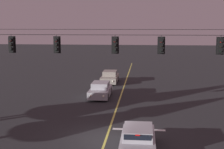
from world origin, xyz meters
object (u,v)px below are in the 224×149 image
object	(u,v)px
traffic_light_right_inner	(161,45)
car_oncoming_lead	(100,90)
traffic_light_rightmost	(221,46)
car_waiting_near_lane	(138,140)
car_oncoming_trailing	(110,77)
traffic_light_left_inner	(56,45)
traffic_light_centre	(115,45)
traffic_light_leftmost	(11,45)

from	to	relation	value
traffic_light_right_inner	car_oncoming_lead	size ratio (longest dim) A/B	0.28
traffic_light_rightmost	car_waiting_near_lane	xyz separation A→B (m)	(-4.99, -4.32, -4.75)
car_oncoming_trailing	traffic_light_right_inner	bearing A→B (deg)	-72.90
traffic_light_left_inner	traffic_light_right_inner	size ratio (longest dim) A/B	1.00
traffic_light_rightmost	car_waiting_near_lane	distance (m)	8.13
car_oncoming_lead	car_oncoming_trailing	bearing A→B (deg)	89.44
traffic_light_left_inner	traffic_light_centre	distance (m)	3.85
car_waiting_near_lane	traffic_light_leftmost	bearing A→B (deg)	153.16
traffic_light_leftmost	traffic_light_centre	distance (m)	6.92
car_waiting_near_lane	traffic_light_centre	bearing A→B (deg)	110.58
traffic_light_leftmost	traffic_light_centre	bearing A→B (deg)	0.00
traffic_light_left_inner	car_oncoming_trailing	xyz separation A→B (m)	(1.78, 16.36, -4.75)
traffic_light_rightmost	car_oncoming_lead	world-z (taller)	traffic_light_rightmost
traffic_light_centre	car_waiting_near_lane	size ratio (longest dim) A/B	0.28
traffic_light_leftmost	car_oncoming_trailing	size ratio (longest dim) A/B	0.28
traffic_light_left_inner	traffic_light_rightmost	world-z (taller)	same
traffic_light_leftmost	car_oncoming_lead	distance (m)	11.03
traffic_light_centre	traffic_light_rightmost	size ratio (longest dim) A/B	1.00
traffic_light_right_inner	car_waiting_near_lane	bearing A→B (deg)	-107.17
traffic_light_leftmost	car_waiting_near_lane	bearing A→B (deg)	-26.84
traffic_light_right_inner	traffic_light_rightmost	world-z (taller)	same
traffic_light_left_inner	car_oncoming_trailing	bearing A→B (deg)	83.81
traffic_light_leftmost	traffic_light_left_inner	world-z (taller)	same
car_waiting_near_lane	car_oncoming_lead	bearing A→B (deg)	106.11
traffic_light_leftmost	traffic_light_rightmost	distance (m)	13.53
traffic_light_centre	traffic_light_rightmost	world-z (taller)	same
traffic_light_centre	car_waiting_near_lane	bearing A→B (deg)	-69.42
traffic_light_rightmost	car_waiting_near_lane	size ratio (longest dim) A/B	0.28
traffic_light_leftmost	traffic_light_left_inner	bearing A→B (deg)	0.00
traffic_light_leftmost	traffic_light_right_inner	bearing A→B (deg)	0.00
traffic_light_right_inner	car_waiting_near_lane	world-z (taller)	traffic_light_right_inner
traffic_light_left_inner	car_oncoming_trailing	distance (m)	17.13
traffic_light_leftmost	car_waiting_near_lane	size ratio (longest dim) A/B	0.28
traffic_light_left_inner	car_oncoming_lead	world-z (taller)	traffic_light_left_inner
car_oncoming_lead	car_oncoming_trailing	distance (m)	7.63
traffic_light_leftmost	traffic_light_centre	world-z (taller)	same
traffic_light_right_inner	traffic_light_rightmost	size ratio (longest dim) A/B	1.00
traffic_light_right_inner	traffic_light_rightmost	bearing A→B (deg)	0.00
car_waiting_near_lane	car_oncoming_lead	distance (m)	13.59
traffic_light_centre	traffic_light_right_inner	world-z (taller)	same
traffic_light_rightmost	traffic_light_right_inner	bearing A→B (deg)	180.00
traffic_light_leftmost	car_waiting_near_lane	xyz separation A→B (m)	(8.54, -4.32, -4.75)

